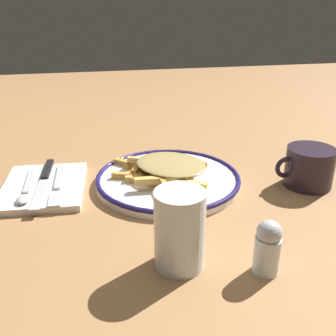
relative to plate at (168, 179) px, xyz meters
The scene contains 10 objects.
ground_plane 0.01m from the plate, ahead, with size 2.60×2.60×0.00m, color #9D6F43.
plate is the anchor object (origin of this frame).
fries_heap 0.02m from the plate, 11.07° to the left, with size 0.21×0.20×0.03m.
napkin 0.24m from the plate, ahead, with size 0.15×0.19×0.01m, color white.
fork 0.21m from the plate, ahead, with size 0.02×0.18×0.00m.
knife 0.24m from the plate, ahead, with size 0.03×0.21×0.01m.
spoon 0.27m from the plate, ahead, with size 0.02×0.15×0.01m.
water_glass 0.26m from the plate, 81.83° to the left, with size 0.07×0.07×0.11m, color silver.
coffee_mug 0.28m from the plate, 167.24° to the left, with size 0.12×0.09×0.08m.
salt_shaker 0.30m from the plate, 104.32° to the left, with size 0.04×0.04×0.08m.
Camera 1 is at (0.14, 0.68, 0.34)m, focal length 41.55 mm.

